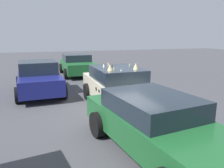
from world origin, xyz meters
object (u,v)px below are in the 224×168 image
Objects in this scene: art_car_decorated at (119,87)px; parked_sedan_far_left at (77,64)px; parked_sedan_far_right at (157,124)px; parked_sedan_behind_right at (39,78)px.

art_car_decorated reaches higher than parked_sedan_far_left.
parked_sedan_far_left is at bearing -178.21° from art_car_decorated.
art_car_decorated is 0.99× the size of parked_sedan_far_right.
parked_sedan_behind_right is at bearing -166.37° from parked_sedan_far_right.
parked_sedan_far_right is at bearing 18.13° from parked_sedan_behind_right.
parked_sedan_behind_right reaches higher than parked_sedan_far_right.
parked_sedan_behind_right is at bearing -136.85° from art_car_decorated.
parked_sedan_behind_right reaches higher than parked_sedan_far_left.
art_car_decorated is 7.30m from parked_sedan_far_left.
parked_sedan_far_right is (-3.43, 0.37, -0.06)m from art_car_decorated.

